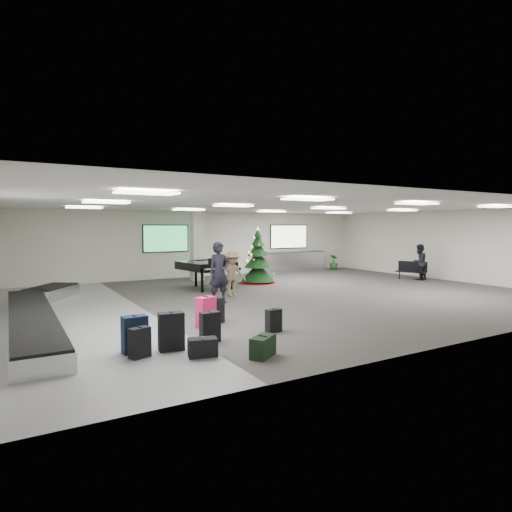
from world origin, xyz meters
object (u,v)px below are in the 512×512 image
pink_suitcase (206,312)px  christmas_tree (258,264)px  traveler_a (219,273)px  service_counter (292,261)px  bench (412,269)px  grand_piano (207,266)px  potted_plant_left (259,267)px  baggage_carousel (37,313)px  potted_plant_right (334,262)px  traveler_b (233,274)px  traveler_bench (419,262)px

pink_suitcase → christmas_tree: (5.23, 6.38, 0.47)m
christmas_tree → traveler_a: size_ratio=1.26×
service_counter → bench: size_ratio=2.89×
grand_piano → potted_plant_left: grand_piano is taller
baggage_carousel → traveler_a: traveler_a is taller
service_counter → pink_suitcase: (-9.28, -9.59, -0.17)m
baggage_carousel → potted_plant_right: (15.45, 6.31, 0.22)m
potted_plant_left → potted_plant_right: bearing=-3.2°
grand_piano → baggage_carousel: bearing=-162.4°
pink_suitcase → grand_piano: 6.52m
potted_plant_left → grand_piano: bearing=-141.8°
potted_plant_right → service_counter: bearing=170.9°
service_counter → christmas_tree: bearing=-141.6°
bench → traveler_b: (-9.33, 0.01, 0.33)m
service_counter → traveler_a: (-7.58, -6.76, 0.44)m
traveler_bench → potted_plant_right: size_ratio=1.91×
service_counter → grand_piano: size_ratio=1.66×
traveler_a → service_counter: bearing=40.5°
christmas_tree → service_counter: bearing=38.4°
service_counter → bench: 6.42m
baggage_carousel → traveler_b: size_ratio=6.02×
pink_suitcase → service_counter: bearing=24.7°
baggage_carousel → traveler_a: size_ratio=4.93×
christmas_tree → traveler_bench: (6.99, -2.79, -0.02)m
baggage_carousel → pink_suitcase: (3.56, -2.86, 0.16)m
bench → traveler_bench: traveler_bench is taller
traveler_a → potted_plant_right: (10.19, 6.34, -0.55)m
pink_suitcase → bench: size_ratio=0.55×
service_counter → potted_plant_left: bearing=-176.1°
service_counter → potted_plant_left: 2.20m
traveler_bench → potted_plant_right: traveler_bench is taller
service_counter → grand_piano: grand_piano is taller
pink_suitcase → traveler_b: 4.66m
baggage_carousel → traveler_bench: size_ratio=5.89×
grand_piano → traveler_b: bearing=-97.9°
potted_plant_right → christmas_tree: bearing=-157.3°
baggage_carousel → service_counter: 14.50m
grand_piano → traveler_bench: 9.87m
christmas_tree → traveler_b: bearing=-134.6°
potted_plant_right → pink_suitcase: bearing=-142.4°
traveler_a → traveler_b: (0.97, 0.95, -0.18)m
potted_plant_left → potted_plant_right: size_ratio=0.87×
grand_piano → potted_plant_left: 5.69m
traveler_bench → potted_plant_right: 5.61m
baggage_carousel → christmas_tree: 9.49m
service_counter → potted_plant_left: service_counter is taller
service_counter → traveler_bench: size_ratio=2.46×
bench → traveler_bench: bearing=-63.6°
traveler_bench → potted_plant_left: size_ratio=2.20×
potted_plant_right → bench: bearing=-88.8°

